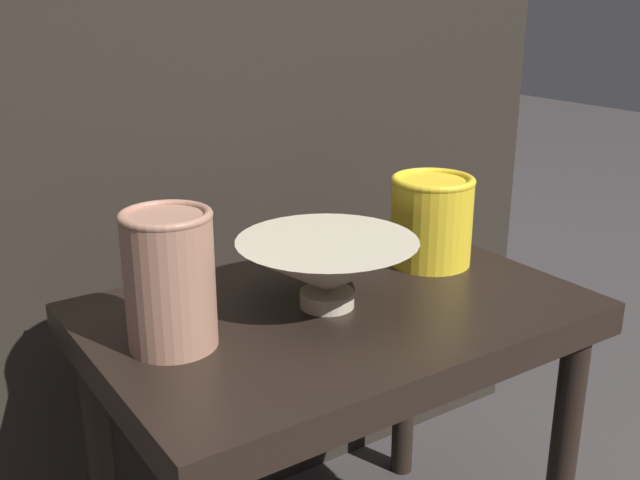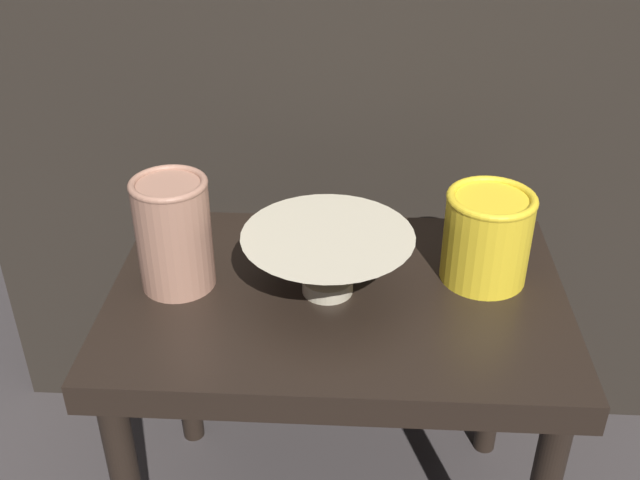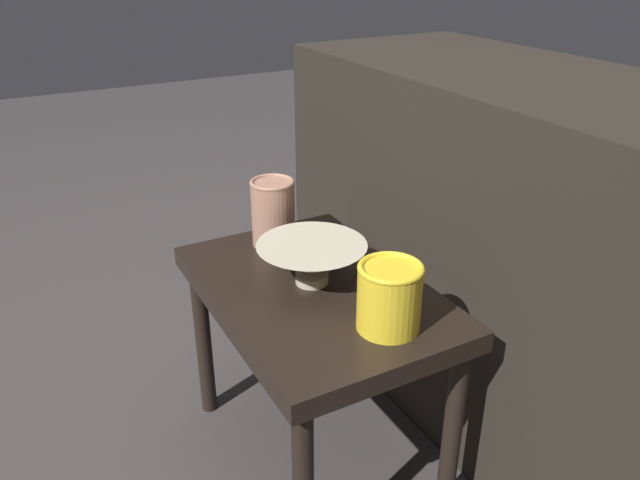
{
  "view_description": "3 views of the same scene",
  "coord_description": "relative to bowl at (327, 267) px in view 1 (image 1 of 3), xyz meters",
  "views": [
    {
      "loc": [
        -0.47,
        -0.67,
        0.79
      ],
      "look_at": [
        -0.01,
        0.02,
        0.51
      ],
      "focal_mm": 42.0,
      "sensor_mm": 36.0,
      "label": 1
    },
    {
      "loc": [
        0.02,
        -0.77,
        0.98
      ],
      "look_at": [
        -0.02,
        -0.01,
        0.51
      ],
      "focal_mm": 42.0,
      "sensor_mm": 36.0,
      "label": 2
    },
    {
      "loc": [
        0.92,
        -0.49,
        1.04
      ],
      "look_at": [
        -0.01,
        0.01,
        0.52
      ],
      "focal_mm": 35.0,
      "sensor_mm": 36.0,
      "label": 3
    }
  ],
  "objects": [
    {
      "name": "bowl",
      "position": [
        0.0,
        0.0,
        0.0
      ],
      "size": [
        0.21,
        0.21,
        0.08
      ],
      "color": "#B2A88E",
      "rests_on": "table"
    },
    {
      "name": "couch_backdrop",
      "position": [
        0.01,
        0.5,
        -0.09
      ],
      "size": [
        1.15,
        0.5,
        0.79
      ],
      "color": "black",
      "rests_on": "ground_plane"
    },
    {
      "name": "table",
      "position": [
        0.01,
        0.0,
        -0.11
      ],
      "size": [
        0.58,
        0.39,
        0.43
      ],
      "color": "black",
      "rests_on": "ground_plane"
    },
    {
      "name": "vase_textured_left",
      "position": [
        -0.19,
        0.01,
        0.03
      ],
      "size": [
        0.1,
        0.1,
        0.15
      ],
      "color": "#996B56",
      "rests_on": "table"
    },
    {
      "name": "vase_colorful_right",
      "position": [
        0.2,
        0.04,
        0.01
      ],
      "size": [
        0.11,
        0.11,
        0.12
      ],
      "color": "gold",
      "rests_on": "table"
    }
  ]
}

